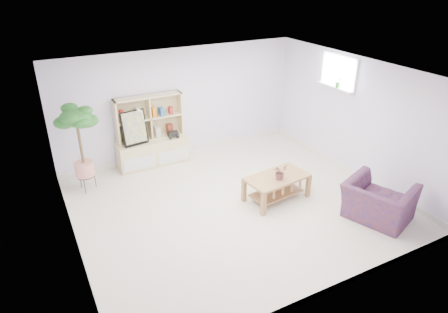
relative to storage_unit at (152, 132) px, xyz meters
name	(u,v)px	position (x,y,z in m)	size (l,w,h in m)	color
floor	(234,204)	(0.77, -2.24, -0.76)	(5.50, 5.00, 0.01)	beige
ceiling	(236,74)	(0.77, -2.24, 1.64)	(5.50, 5.00, 0.01)	silver
walls	(235,144)	(0.77, -2.24, 0.44)	(5.51, 5.01, 2.40)	silver
baseboard	(234,201)	(0.77, -2.24, -0.71)	(5.50, 5.00, 0.10)	white
window	(339,71)	(3.50, -1.64, 1.24)	(0.10, 0.98, 0.68)	#C3E4FF
window_sill	(335,87)	(3.44, -1.64, 0.92)	(0.14, 1.00, 0.04)	white
storage_unit	(152,132)	(0.00, 0.00, 0.00)	(1.52, 0.51, 1.52)	beige
poster	(134,128)	(-0.38, -0.07, 0.17)	(0.53, 0.12, 0.73)	yellow
toy_truck	(173,134)	(0.44, -0.08, -0.11)	(0.29, 0.20, 0.16)	black
coffee_table	(276,188)	(1.54, -2.45, -0.52)	(1.16, 0.63, 0.47)	olive
table_plant	(280,172)	(1.52, -2.54, -0.15)	(0.25, 0.22, 0.28)	#194A21
floor_tree	(81,149)	(-1.51, -0.46, 0.10)	(0.63, 0.63, 1.71)	#196E1F
armchair	(379,199)	(2.69, -3.78, -0.37)	(1.05, 0.92, 0.78)	navy
sill_plant	(338,82)	(3.44, -1.72, 1.05)	(0.13, 0.10, 0.23)	#196E1F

